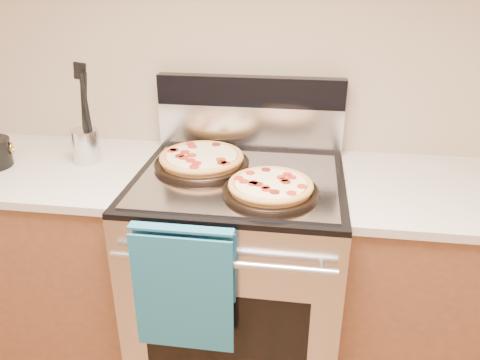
# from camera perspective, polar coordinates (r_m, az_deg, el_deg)

# --- Properties ---
(wall_back) EXTENTS (4.00, 0.00, 4.00)m
(wall_back) POSITION_cam_1_polar(r_m,az_deg,el_deg) (1.92, 1.47, 16.58)
(wall_back) COLOR tan
(wall_back) RESTS_ON ground
(range_body) EXTENTS (0.76, 0.68, 0.90)m
(range_body) POSITION_cam_1_polar(r_m,az_deg,el_deg) (1.94, -0.10, -12.35)
(range_body) COLOR #B7B7BC
(range_body) RESTS_ON ground
(oven_window) EXTENTS (0.56, 0.01, 0.40)m
(oven_window) POSITION_cam_1_polar(r_m,az_deg,el_deg) (1.69, -1.84, -19.12)
(oven_window) COLOR black
(oven_window) RESTS_ON range_body
(cooktop) EXTENTS (0.76, 0.68, 0.02)m
(cooktop) POSITION_cam_1_polar(r_m,az_deg,el_deg) (1.71, -0.11, 0.09)
(cooktop) COLOR black
(cooktop) RESTS_ON range_body
(backsplash_lower) EXTENTS (0.76, 0.06, 0.18)m
(backsplash_lower) POSITION_cam_1_polar(r_m,az_deg,el_deg) (1.96, 1.22, 6.50)
(backsplash_lower) COLOR silver
(backsplash_lower) RESTS_ON cooktop
(backsplash_upper) EXTENTS (0.76, 0.06, 0.12)m
(backsplash_upper) POSITION_cam_1_polar(r_m,az_deg,el_deg) (1.91, 1.26, 10.77)
(backsplash_upper) COLOR black
(backsplash_upper) RESTS_ON backsplash_lower
(oven_handle) EXTENTS (0.70, 0.03, 0.03)m
(oven_handle) POSITION_cam_1_polar(r_m,az_deg,el_deg) (1.44, -2.31, -10.11)
(oven_handle) COLOR silver
(oven_handle) RESTS_ON range_body
(dish_towel) EXTENTS (0.32, 0.05, 0.42)m
(dish_towel) POSITION_cam_1_polar(r_m,az_deg,el_deg) (1.52, -6.82, -12.77)
(dish_towel) COLOR #196980
(dish_towel) RESTS_ON oven_handle
(foil_sheet) EXTENTS (0.70, 0.55, 0.01)m
(foil_sheet) POSITION_cam_1_polar(r_m,az_deg,el_deg) (1.67, -0.26, 0.07)
(foil_sheet) COLOR gray
(foil_sheet) RESTS_ON cooktop
(cabinet_left) EXTENTS (1.00, 0.62, 0.88)m
(cabinet_left) POSITION_cam_1_polar(r_m,az_deg,el_deg) (2.25, -23.05, -9.19)
(cabinet_left) COLOR brown
(cabinet_left) RESTS_ON ground
(countertop_left) EXTENTS (1.02, 0.64, 0.03)m
(countertop_left) POSITION_cam_1_polar(r_m,az_deg,el_deg) (2.05, -25.13, 1.52)
(countertop_left) COLOR beige
(countertop_left) RESTS_ON cabinet_left
(cabinet_right) EXTENTS (1.00, 0.62, 0.88)m
(cabinet_right) POSITION_cam_1_polar(r_m,az_deg,el_deg) (2.07, 25.68, -13.01)
(cabinet_right) COLOR brown
(cabinet_right) RESTS_ON ground
(pepperoni_pizza_back) EXTENTS (0.45, 0.45, 0.05)m
(pepperoni_pizza_back) POSITION_cam_1_polar(r_m,az_deg,el_deg) (1.78, -4.69, 2.48)
(pepperoni_pizza_back) COLOR #C97B3D
(pepperoni_pizza_back) RESTS_ON foil_sheet
(pepperoni_pizza_front) EXTENTS (0.40, 0.40, 0.04)m
(pepperoni_pizza_front) POSITION_cam_1_polar(r_m,az_deg,el_deg) (1.56, 3.75, -0.91)
(pepperoni_pizza_front) COLOR #C97B3D
(pepperoni_pizza_front) RESTS_ON foil_sheet
(utensil_crock) EXTENTS (0.13, 0.13, 0.13)m
(utensil_crock) POSITION_cam_1_polar(r_m,az_deg,el_deg) (1.93, -18.26, 3.96)
(utensil_crock) COLOR silver
(utensil_crock) RESTS_ON countertop_left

